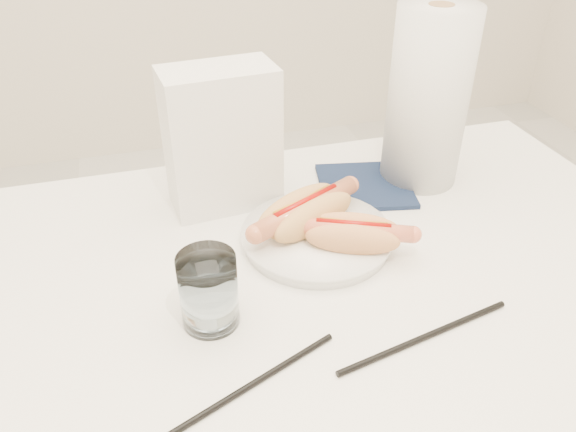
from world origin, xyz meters
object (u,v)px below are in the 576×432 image
object	(u,v)px
hotdog_left	(306,213)
plate	(317,238)
water_glass	(209,291)
napkin_box	(222,139)
hotdog_right	(353,234)
table	(293,326)
paper_towel_roll	(428,98)

from	to	relation	value
hotdog_left	plate	bearing A→B (deg)	-88.84
water_glass	napkin_box	distance (m)	0.29
hotdog_left	hotdog_right	world-z (taller)	hotdog_left
table	water_glass	bearing A→B (deg)	-170.08
table	paper_towel_roll	distance (m)	0.43
hotdog_left	water_glass	distance (m)	0.22
table	plate	xyz separation A→B (m)	(0.07, 0.10, 0.07)
water_glass	hotdog_left	bearing A→B (deg)	39.75
hotdog_right	water_glass	distance (m)	0.23
plate	hotdog_right	size ratio (longest dim) A/B	1.34
table	hotdog_right	xyz separation A→B (m)	(0.10, 0.05, 0.10)
hotdog_left	napkin_box	bearing A→B (deg)	99.30
water_glass	paper_towel_roll	world-z (taller)	paper_towel_roll
plate	table	bearing A→B (deg)	-123.98
hotdog_left	napkin_box	distance (m)	0.18
table	napkin_box	xyz separation A→B (m)	(-0.04, 0.25, 0.17)
water_glass	table	bearing A→B (deg)	9.92
plate	water_glass	bearing A→B (deg)	-146.47
table	hotdog_left	xyz separation A→B (m)	(0.06, 0.12, 0.10)
water_glass	napkin_box	xyz separation A→B (m)	(0.07, 0.27, 0.06)
table	plate	distance (m)	0.14
plate	hotdog_left	world-z (taller)	hotdog_left
paper_towel_roll	hotdog_right	bearing A→B (deg)	-137.31
plate	napkin_box	size ratio (longest dim) A/B	0.95
hotdog_right	napkin_box	distance (m)	0.25
table	hotdog_right	distance (m)	0.15
table	water_glass	world-z (taller)	water_glass
hotdog_right	napkin_box	xyz separation A→B (m)	(-0.14, 0.20, 0.07)
water_glass	paper_towel_roll	size ratio (longest dim) A/B	0.33
plate	hotdog_left	size ratio (longest dim) A/B	1.16
hotdog_right	table	bearing A→B (deg)	-128.07
table	napkin_box	distance (m)	0.31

